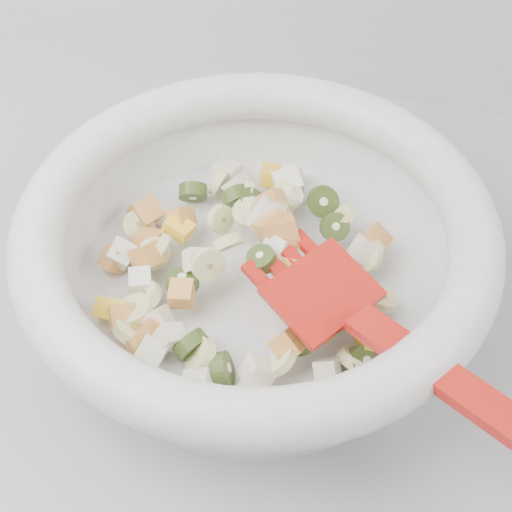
# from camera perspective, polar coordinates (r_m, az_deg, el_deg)

# --- Properties ---
(counter) EXTENTS (2.00, 0.60, 0.90)m
(counter) POSITION_cam_1_polar(r_m,az_deg,el_deg) (1.06, -6.57, -16.13)
(counter) COLOR #999A9F
(counter) RESTS_ON ground
(mixing_bowl) EXTENTS (0.47, 0.38, 0.12)m
(mixing_bowl) POSITION_cam_1_polar(r_m,az_deg,el_deg) (0.61, 0.03, 0.52)
(mixing_bowl) COLOR white
(mixing_bowl) RESTS_ON counter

